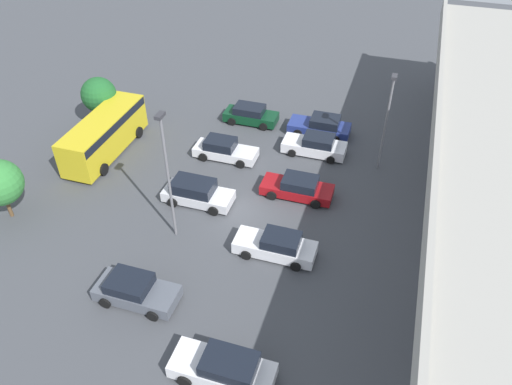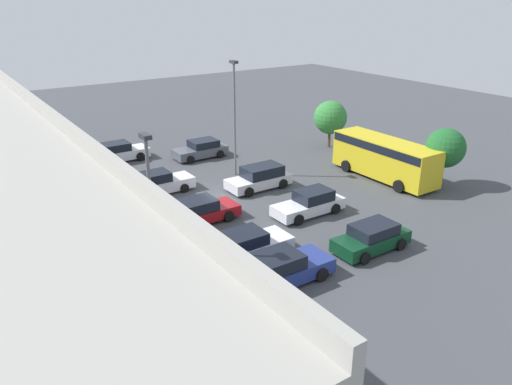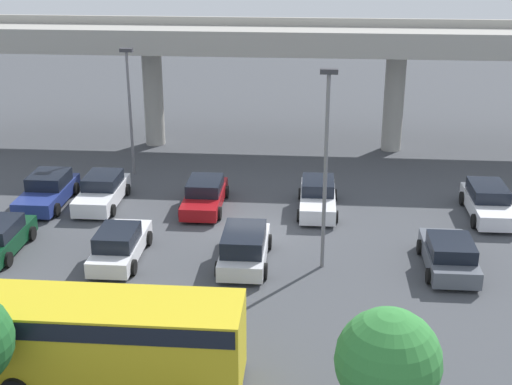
{
  "view_description": "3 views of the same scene",
  "coord_description": "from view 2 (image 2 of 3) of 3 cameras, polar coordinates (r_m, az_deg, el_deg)",
  "views": [
    {
      "loc": [
        23.24,
        8.43,
        21.36
      ],
      "look_at": [
        0.21,
        1.13,
        2.05
      ],
      "focal_mm": 35.0,
      "sensor_mm": 36.0,
      "label": 1
    },
    {
      "loc": [
        -27.4,
        15.5,
        12.86
      ],
      "look_at": [
        -2.7,
        -1.07,
        0.95
      ],
      "focal_mm": 35.0,
      "sensor_mm": 36.0,
      "label": 2
    },
    {
      "loc": [
        2.6,
        -30.61,
        13.78
      ],
      "look_at": [
        -0.03,
        1.75,
        1.43
      ],
      "focal_mm": 50.0,
      "sensor_mm": 36.0,
      "label": 3
    }
  ],
  "objects": [
    {
      "name": "tree_front_centre",
      "position": [
        44.88,
        8.5,
        8.47
      ],
      "size": [
        2.93,
        2.93,
        4.15
      ],
      "color": "brown",
      "rests_on": "ground_plane"
    },
    {
      "name": "tree_front_left",
      "position": [
        37.43,
        20.83,
        4.77
      ],
      "size": [
        2.79,
        2.79,
        4.19
      ],
      "color": "brown",
      "rests_on": "ground_plane"
    },
    {
      "name": "parked_car_2",
      "position": [
        31.21,
        6.16,
        -1.24
      ],
      "size": [
        2.02,
        4.72,
        1.53
      ],
      "rotation": [
        0.0,
        0.0,
        1.57
      ],
      "color": "silver",
      "rests_on": "ground_plane"
    },
    {
      "name": "shuttle_bus",
      "position": [
        38.0,
        14.51,
        4.08
      ],
      "size": [
        8.46,
        2.8,
        2.91
      ],
      "rotation": [
        0.0,
        0.0,
        3.14
      ],
      "color": "gold",
      "rests_on": "ground_plane"
    },
    {
      "name": "ground_plane",
      "position": [
        34.0,
        -4.03,
        -0.46
      ],
      "size": [
        99.15,
        99.15,
        0.0
      ],
      "primitive_type": "plane",
      "color": "#424449"
    },
    {
      "name": "parked_car_8",
      "position": [
        23.94,
        3.03,
        -8.68
      ],
      "size": [
        2.21,
        4.86,
        1.57
      ],
      "rotation": [
        0.0,
        0.0,
        -1.57
      ],
      "color": "navy",
      "rests_on": "ground_plane"
    },
    {
      "name": "parked_car_1",
      "position": [
        25.89,
        -1.06,
        -6.17
      ],
      "size": [
        2.1,
        4.75,
        1.56
      ],
      "rotation": [
        0.0,
        0.0,
        -1.57
      ],
      "color": "silver",
      "rests_on": "ground_plane"
    },
    {
      "name": "parked_car_7",
      "position": [
        42.52,
        -15.6,
        4.43
      ],
      "size": [
        2.11,
        4.88,
        1.56
      ],
      "rotation": [
        0.0,
        0.0,
        -1.57
      ],
      "color": "silver",
      "rests_on": "ground_plane"
    },
    {
      "name": "lamp_post_near_aisle",
      "position": [
        22.77,
        -11.96,
        -0.7
      ],
      "size": [
        0.7,
        0.35,
        7.3
      ],
      "color": "slate",
      "rests_on": "ground_plane"
    },
    {
      "name": "parked_car_6",
      "position": [
        42.19,
        -6.32,
        4.92
      ],
      "size": [
        2.19,
        4.48,
        1.47
      ],
      "rotation": [
        0.0,
        0.0,
        1.57
      ],
      "color": "#515660",
      "rests_on": "ground_plane"
    },
    {
      "name": "parked_car_0",
      "position": [
        27.45,
        13.09,
        -5.06
      ],
      "size": [
        2.03,
        4.39,
        1.49
      ],
      "rotation": [
        0.0,
        0.0,
        1.57
      ],
      "color": "#0C381E",
      "rests_on": "ground_plane"
    },
    {
      "name": "parked_car_3",
      "position": [
        30.12,
        -6.57,
        -2.19
      ],
      "size": [
        2.09,
        4.83,
        1.46
      ],
      "rotation": [
        0.0,
        0.0,
        -1.57
      ],
      "color": "maroon",
      "rests_on": "ground_plane"
    },
    {
      "name": "parked_car_4",
      "position": [
        35.15,
        0.45,
        1.71
      ],
      "size": [
        2.15,
        4.64,
        1.61
      ],
      "rotation": [
        0.0,
        0.0,
        1.57
      ],
      "color": "silver",
      "rests_on": "ground_plane"
    },
    {
      "name": "lamp_post_mid_lot",
      "position": [
        36.7,
        -2.47,
        9.33
      ],
      "size": [
        0.7,
        0.35,
        8.49
      ],
      "color": "slate",
      "rests_on": "ground_plane"
    },
    {
      "name": "parked_car_5",
      "position": [
        34.95,
        -11.18,
        1.03
      ],
      "size": [
        2.01,
        4.82,
        1.54
      ],
      "rotation": [
        0.0,
        0.0,
        -1.57
      ],
      "color": "silver",
      "rests_on": "ground_plane"
    }
  ]
}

